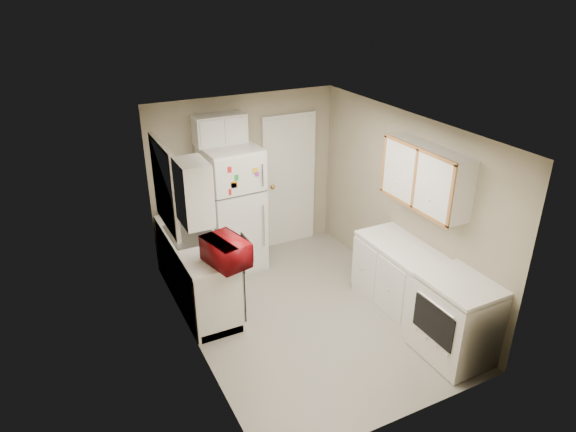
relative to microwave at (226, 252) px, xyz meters
name	(u,v)px	position (x,y,z in m)	size (l,w,h in m)	color
floor	(306,313)	(0.95, -0.15, -1.05)	(3.80, 3.80, 0.00)	#ACA597
ceiling	(309,127)	(0.95, -0.15, 1.35)	(3.80, 3.80, 0.00)	white
wall_left	(190,255)	(-0.45, -0.15, 0.15)	(3.80, 3.80, 0.00)	tan
wall_right	(404,206)	(2.35, -0.15, 0.15)	(3.80, 3.80, 0.00)	tan
wall_back	(245,177)	(0.95, 1.75, 0.15)	(2.80, 2.80, 0.00)	tan
wall_front	(412,316)	(0.95, -2.05, 0.15)	(2.80, 2.80, 0.00)	tan
left_counter	(197,270)	(-0.15, 0.75, -0.60)	(0.60, 1.80, 0.90)	silver
dishwasher	(235,285)	(0.14, 0.15, -0.56)	(0.03, 0.58, 0.72)	black
sink	(191,237)	(-0.15, 0.90, -0.19)	(0.54, 0.74, 0.16)	gray
microwave	(226,252)	(0.00, 0.00, 0.00)	(0.31, 0.55, 0.37)	maroon
soap_bottle	(175,211)	(-0.20, 1.46, -0.05)	(0.10, 0.10, 0.21)	white
window_blinds	(165,186)	(-0.41, 0.90, 0.55)	(0.10, 0.98, 1.08)	silver
upper_cabinet_left	(193,193)	(-0.30, 0.07, 0.75)	(0.30, 0.45, 0.70)	silver
refrigerator	(233,209)	(0.60, 1.38, -0.15)	(0.74, 0.72, 1.80)	silver
cabinet_over_fridge	(220,129)	(0.55, 1.60, 0.95)	(0.70, 0.30, 0.40)	silver
interior_door	(289,181)	(1.65, 1.71, -0.03)	(0.86, 0.06, 2.08)	silver
right_counter	(420,293)	(2.05, -0.95, -0.60)	(0.60, 2.00, 0.90)	silver
stove	(456,319)	(2.04, -1.56, -0.57)	(0.64, 0.79, 0.96)	silver
upper_cabinet_right	(426,177)	(2.20, -0.65, 0.75)	(0.30, 1.20, 0.70)	silver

